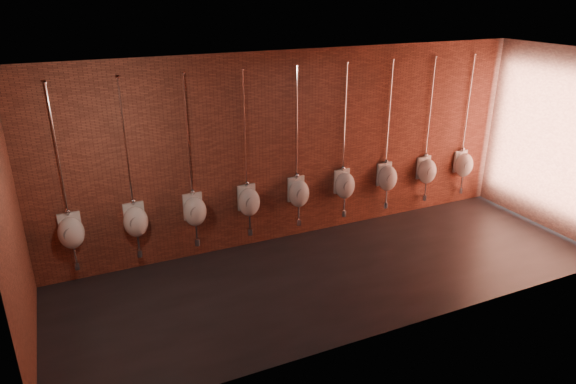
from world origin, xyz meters
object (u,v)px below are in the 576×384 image
at_px(urinal_4, 299,192).
at_px(urinal_0, 71,231).
at_px(urinal_2, 195,210).
at_px(urinal_7, 427,170).
at_px(urinal_6, 387,177).
at_px(urinal_8, 464,164).
at_px(urinal_3, 249,201).
at_px(urinal_5, 345,184).
at_px(urinal_1, 136,220).

bearing_deg(urinal_4, urinal_0, 180.00).
height_order(urinal_2, urinal_7, same).
xyz_separation_m(urinal_2, urinal_6, (3.61, 0.00, 0.00)).
xyz_separation_m(urinal_7, urinal_8, (0.90, 0.00, 0.00)).
bearing_deg(urinal_2, urinal_3, 0.00).
bearing_deg(urinal_6, urinal_8, 0.00).
bearing_deg(urinal_6, urinal_3, 180.00).
bearing_deg(urinal_5, urinal_4, 180.00).
xyz_separation_m(urinal_4, urinal_8, (3.61, 0.00, 0.00)).
height_order(urinal_1, urinal_8, same).
relative_size(urinal_2, urinal_4, 1.00).
bearing_deg(urinal_8, urinal_0, 180.00).
bearing_deg(urinal_8, urinal_1, 180.00).
xyz_separation_m(urinal_6, urinal_8, (1.80, 0.00, 0.00)).
xyz_separation_m(urinal_4, urinal_5, (0.90, 0.00, 0.00)).
bearing_deg(urinal_1, urinal_2, 0.00).
height_order(urinal_3, urinal_8, same).
height_order(urinal_0, urinal_2, same).
bearing_deg(urinal_2, urinal_1, 180.00).
bearing_deg(urinal_7, urinal_2, 180.00).
relative_size(urinal_2, urinal_7, 1.00).
bearing_deg(urinal_8, urinal_2, 180.00).
height_order(urinal_3, urinal_4, same).
relative_size(urinal_0, urinal_4, 1.00).
xyz_separation_m(urinal_6, urinal_7, (0.90, 0.00, 0.00)).
xyz_separation_m(urinal_2, urinal_7, (4.51, 0.00, 0.00)).
bearing_deg(urinal_1, urinal_5, 0.00).
bearing_deg(urinal_0, urinal_4, 0.00).
relative_size(urinal_2, urinal_8, 1.00).
height_order(urinal_0, urinal_1, same).
xyz_separation_m(urinal_1, urinal_5, (3.61, 0.00, 0.00)).
relative_size(urinal_2, urinal_6, 1.00).
bearing_deg(urinal_4, urinal_6, 0.00).
bearing_deg(urinal_2, urinal_5, 0.00).
xyz_separation_m(urinal_2, urinal_5, (2.71, 0.00, 0.00)).
height_order(urinal_6, urinal_7, same).
relative_size(urinal_2, urinal_3, 1.00).
bearing_deg(urinal_0, urinal_3, 0.00).
bearing_deg(urinal_8, urinal_7, 180.00).
bearing_deg(urinal_1, urinal_6, 0.00).
bearing_deg(urinal_4, urinal_5, 0.00).
bearing_deg(urinal_4, urinal_3, 180.00).
height_order(urinal_2, urinal_5, same).
relative_size(urinal_0, urinal_1, 1.00).
xyz_separation_m(urinal_3, urinal_6, (2.71, 0.00, 0.00)).
xyz_separation_m(urinal_3, urinal_4, (0.90, 0.00, 0.00)).
height_order(urinal_2, urinal_6, same).
height_order(urinal_4, urinal_6, same).
relative_size(urinal_1, urinal_7, 1.00).
distance_m(urinal_1, urinal_3, 1.80).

